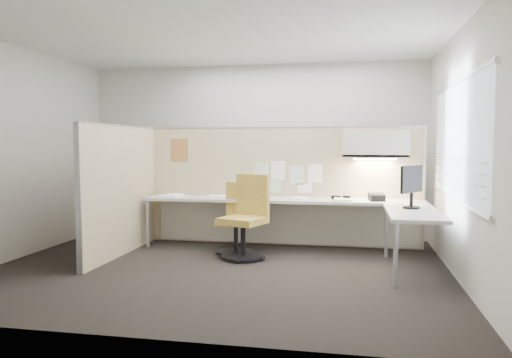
% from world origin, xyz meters
% --- Properties ---
extents(floor, '(5.50, 4.50, 0.01)m').
position_xyz_m(floor, '(0.00, 0.00, -0.01)').
color(floor, black).
rests_on(floor, ground).
extents(ceiling, '(5.50, 4.50, 0.01)m').
position_xyz_m(ceiling, '(0.00, 0.00, 2.80)').
color(ceiling, white).
rests_on(ceiling, wall_back).
extents(wall_back, '(5.50, 0.02, 2.80)m').
position_xyz_m(wall_back, '(0.00, 2.25, 1.40)').
color(wall_back, beige).
rests_on(wall_back, ground).
extents(wall_front, '(5.50, 0.02, 2.80)m').
position_xyz_m(wall_front, '(0.00, -2.25, 1.40)').
color(wall_front, beige).
rests_on(wall_front, ground).
extents(wall_left, '(0.02, 4.50, 2.80)m').
position_xyz_m(wall_left, '(-2.75, 0.00, 1.40)').
color(wall_left, beige).
rests_on(wall_left, ground).
extents(wall_right, '(0.02, 4.50, 2.80)m').
position_xyz_m(wall_right, '(2.75, 0.00, 1.40)').
color(wall_right, beige).
rests_on(wall_right, ground).
extents(window_pane, '(0.01, 2.80, 1.30)m').
position_xyz_m(window_pane, '(2.73, 0.00, 1.55)').
color(window_pane, '#A2ADBC').
rests_on(window_pane, wall_right).
extents(partition_back, '(4.10, 0.06, 1.75)m').
position_xyz_m(partition_back, '(0.55, 1.60, 0.88)').
color(partition_back, '#CBB88C').
rests_on(partition_back, floor).
extents(partition_left, '(0.06, 2.20, 1.75)m').
position_xyz_m(partition_left, '(-1.50, 0.50, 0.88)').
color(partition_left, '#CBB88C').
rests_on(partition_left, floor).
extents(desk, '(4.00, 2.07, 0.73)m').
position_xyz_m(desk, '(0.93, 1.13, 0.60)').
color(desk, beige).
rests_on(desk, floor).
extents(overhead_bin, '(0.90, 0.36, 0.38)m').
position_xyz_m(overhead_bin, '(1.90, 1.39, 1.51)').
color(overhead_bin, beige).
rests_on(overhead_bin, partition_back).
extents(task_light_strip, '(0.60, 0.06, 0.02)m').
position_xyz_m(task_light_strip, '(1.90, 1.39, 1.30)').
color(task_light_strip, '#FFEABF').
rests_on(task_light_strip, overhead_bin).
extents(pinned_papers, '(1.01, 0.00, 0.47)m').
position_xyz_m(pinned_papers, '(0.63, 1.57, 1.03)').
color(pinned_papers, '#8CBF8C').
rests_on(pinned_papers, partition_back).
extents(poster, '(0.28, 0.00, 0.35)m').
position_xyz_m(poster, '(-1.05, 1.57, 1.42)').
color(poster, orange).
rests_on(poster, partition_back).
extents(chair_left, '(0.51, 0.52, 0.96)m').
position_xyz_m(chair_left, '(0.04, 0.87, 0.45)').
color(chair_left, black).
rests_on(chair_left, floor).
extents(chair_right, '(0.65, 0.67, 1.09)m').
position_xyz_m(chair_right, '(0.22, 0.62, 0.51)').
color(chair_right, black).
rests_on(chair_right, floor).
extents(monitor, '(0.30, 0.43, 0.52)m').
position_xyz_m(monitor, '(2.30, 0.47, 1.03)').
color(monitor, black).
rests_on(monitor, desk).
extents(phone, '(0.25, 0.23, 0.12)m').
position_xyz_m(phone, '(1.92, 1.22, 0.78)').
color(phone, black).
rests_on(phone, desk).
extents(stapler, '(0.14, 0.04, 0.05)m').
position_xyz_m(stapler, '(1.37, 1.35, 0.76)').
color(stapler, black).
rests_on(stapler, desk).
extents(tape_dispenser, '(0.11, 0.09, 0.06)m').
position_xyz_m(tape_dispenser, '(1.52, 1.28, 0.76)').
color(tape_dispenser, black).
rests_on(tape_dispenser, desk).
extents(coat_hook, '(0.18, 0.42, 1.28)m').
position_xyz_m(coat_hook, '(-1.58, -0.23, 1.43)').
color(coat_hook, silver).
rests_on(coat_hook, partition_left).
extents(paper_stack_0, '(0.29, 0.35, 0.04)m').
position_xyz_m(paper_stack_0, '(-1.02, 1.23, 0.75)').
color(paper_stack_0, white).
rests_on(paper_stack_0, desk).
extents(paper_stack_1, '(0.24, 0.31, 0.02)m').
position_xyz_m(paper_stack_1, '(-0.37, 1.30, 0.74)').
color(paper_stack_1, white).
rests_on(paper_stack_1, desk).
extents(paper_stack_2, '(0.24, 0.30, 0.03)m').
position_xyz_m(paper_stack_2, '(0.28, 1.18, 0.75)').
color(paper_stack_2, white).
rests_on(paper_stack_2, desk).
extents(paper_stack_3, '(0.28, 0.34, 0.02)m').
position_xyz_m(paper_stack_3, '(0.84, 1.33, 0.74)').
color(paper_stack_3, white).
rests_on(paper_stack_3, desk).
extents(paper_stack_4, '(0.25, 0.32, 0.03)m').
position_xyz_m(paper_stack_4, '(1.47, 1.19, 0.74)').
color(paper_stack_4, white).
rests_on(paper_stack_4, desk).
extents(paper_stack_5, '(0.29, 0.34, 0.02)m').
position_xyz_m(paper_stack_5, '(2.35, 0.70, 0.74)').
color(paper_stack_5, white).
rests_on(paper_stack_5, desk).
extents(paper_stack_6, '(0.26, 0.32, 0.04)m').
position_xyz_m(paper_stack_6, '(-1.01, 1.16, 0.75)').
color(paper_stack_6, white).
rests_on(paper_stack_6, desk).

